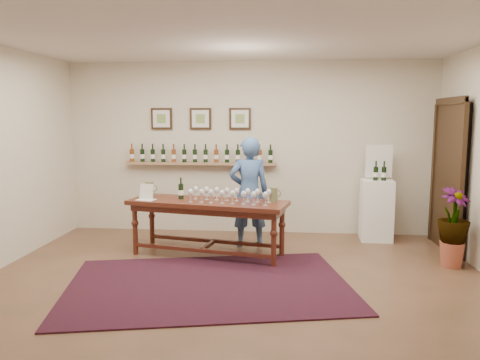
# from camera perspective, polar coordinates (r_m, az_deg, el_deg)

# --- Properties ---
(ground) EXTENTS (6.00, 6.00, 0.00)m
(ground) POSITION_cam_1_polar(r_m,az_deg,el_deg) (5.52, -0.76, -12.52)
(ground) COLOR #513B23
(ground) RESTS_ON ground
(room_shell) EXTENTS (6.00, 6.00, 6.00)m
(room_shell) POSITION_cam_1_polar(r_m,az_deg,el_deg) (7.23, 17.71, 1.07)
(room_shell) COLOR beige
(room_shell) RESTS_ON ground
(rug) EXTENTS (3.53, 2.71, 0.02)m
(rug) POSITION_cam_1_polar(r_m,az_deg,el_deg) (5.48, -3.84, -12.60)
(rug) COLOR #4F120E
(rug) RESTS_ON ground
(tasting_table) EXTENTS (2.27, 1.13, 0.77)m
(tasting_table) POSITION_cam_1_polar(r_m,az_deg,el_deg) (6.44, -3.96, -3.54)
(tasting_table) COLOR #442211
(tasting_table) RESTS_ON ground
(table_glasses) EXTENTS (1.39, 0.52, 0.19)m
(table_glasses) POSITION_cam_1_polar(r_m,az_deg,el_deg) (6.27, -1.30, -1.87)
(table_glasses) COLOR silver
(table_glasses) RESTS_ON tasting_table
(table_bottles) EXTENTS (0.30, 0.20, 0.30)m
(table_bottles) POSITION_cam_1_polar(r_m,az_deg,el_deg) (6.61, -7.09, -0.93)
(table_bottles) COLOR black
(table_bottles) RESTS_ON tasting_table
(pitcher_left) EXTENTS (0.18, 0.18, 0.22)m
(pitcher_left) POSITION_cam_1_polar(r_m,az_deg,el_deg) (6.78, -10.97, -1.15)
(pitcher_left) COLOR #656A42
(pitcher_left) RESTS_ON tasting_table
(pitcher_right) EXTENTS (0.15, 0.15, 0.20)m
(pitcher_right) POSITION_cam_1_polar(r_m,az_deg,el_deg) (6.30, 4.09, -1.80)
(pitcher_right) COLOR #656A42
(pitcher_right) RESTS_ON tasting_table
(menu_card) EXTENTS (0.28, 0.23, 0.22)m
(menu_card) POSITION_cam_1_polar(r_m,az_deg,el_deg) (6.59, -11.32, -1.41)
(menu_card) COLOR silver
(menu_card) RESTS_ON tasting_table
(display_pedestal) EXTENTS (0.50, 0.50, 0.95)m
(display_pedestal) POSITION_cam_1_polar(r_m,az_deg,el_deg) (7.59, 16.27, -3.52)
(display_pedestal) COLOR white
(display_pedestal) RESTS_ON ground
(pedestal_bottles) EXTENTS (0.30, 0.10, 0.30)m
(pedestal_bottles) POSITION_cam_1_polar(r_m,az_deg,el_deg) (7.43, 16.69, 1.09)
(pedestal_bottles) COLOR black
(pedestal_bottles) RESTS_ON display_pedestal
(info_sign) EXTENTS (0.41, 0.04, 0.56)m
(info_sign) POSITION_cam_1_polar(r_m,az_deg,el_deg) (7.59, 16.58, 2.22)
(info_sign) COLOR silver
(info_sign) RESTS_ON display_pedestal
(potted_plant) EXTENTS (0.63, 0.63, 0.88)m
(potted_plant) POSITION_cam_1_polar(r_m,az_deg,el_deg) (6.54, 24.55, -5.29)
(potted_plant) COLOR #A24D36
(potted_plant) RESTS_ON ground
(person) EXTENTS (0.65, 0.49, 1.62)m
(person) POSITION_cam_1_polar(r_m,az_deg,el_deg) (6.88, 1.10, -1.49)
(person) COLOR #3C5B8E
(person) RESTS_ON ground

